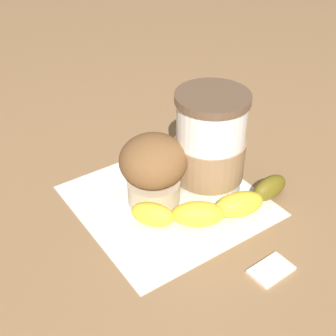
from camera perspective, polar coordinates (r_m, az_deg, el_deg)
name	(u,v)px	position (r m, az deg, el deg)	size (l,w,h in m)	color
ground_plane	(168,201)	(0.64, 0.00, -4.02)	(3.00, 3.00, 0.00)	#936D47
paper_napkin	(168,200)	(0.64, 0.00, -3.97)	(0.23, 0.23, 0.00)	white
coffee_cup	(210,148)	(0.62, 5.11, 2.43)	(0.10, 0.10, 0.15)	white
muffin	(154,168)	(0.60, -1.78, 0.01)	(0.09, 0.09, 0.10)	beige
banana	(216,206)	(0.61, 5.93, -4.59)	(0.19, 0.14, 0.03)	yellow
sugar_packet	(271,269)	(0.56, 12.49, -11.93)	(0.05, 0.03, 0.01)	white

